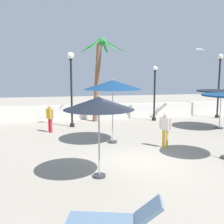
# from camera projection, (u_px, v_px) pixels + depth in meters

# --- Properties ---
(ground_plane) EXTENTS (56.00, 56.00, 0.00)m
(ground_plane) POSITION_uv_depth(u_px,v_px,m) (132.00, 164.00, 9.63)
(ground_plane) COLOR #9E9384
(boundary_wall) EXTENTS (25.20, 0.30, 1.00)m
(boundary_wall) POSITION_uv_depth(u_px,v_px,m) (93.00, 112.00, 18.96)
(boundary_wall) COLOR silver
(boundary_wall) RESTS_ON ground_plane
(patio_umbrella_0) EXTENTS (2.77, 2.77, 2.34)m
(patio_umbrella_0) POSITION_uv_depth(u_px,v_px,m) (221.00, 93.00, 15.38)
(patio_umbrella_0) COLOR #333338
(patio_umbrella_0) RESTS_ON ground_plane
(patio_umbrella_1) EXTENTS (2.67, 2.67, 2.97)m
(patio_umbrella_1) POSITION_uv_depth(u_px,v_px,m) (113.00, 85.00, 12.15)
(patio_umbrella_1) COLOR #333338
(patio_umbrella_1) RESTS_ON ground_plane
(patio_umbrella_3) EXTENTS (2.18, 2.18, 2.59)m
(patio_umbrella_3) POSITION_uv_depth(u_px,v_px,m) (99.00, 104.00, 8.08)
(patio_umbrella_3) COLOR #333338
(patio_umbrella_3) RESTS_ON ground_plane
(palm_tree_0) EXTENTS (2.88, 2.84, 5.53)m
(palm_tree_0) POSITION_uv_depth(u_px,v_px,m) (99.00, 71.00, 17.63)
(palm_tree_0) COLOR brown
(palm_tree_0) RESTS_ON ground_plane
(lamp_post_0) EXTENTS (0.41, 0.41, 4.45)m
(lamp_post_0) POSITION_uv_depth(u_px,v_px,m) (71.00, 79.00, 15.78)
(lamp_post_0) COLOR black
(lamp_post_0) RESTS_ON ground_plane
(lamp_post_1) EXTENTS (0.32, 0.32, 3.70)m
(lamp_post_1) POSITION_uv_depth(u_px,v_px,m) (155.00, 90.00, 18.03)
(lamp_post_1) COLOR black
(lamp_post_1) RESTS_ON ground_plane
(lamp_post_2) EXTENTS (0.39, 0.39, 4.57)m
(lamp_post_2) POSITION_uv_depth(u_px,v_px,m) (219.00, 78.00, 19.02)
(lamp_post_2) COLOR black
(lamp_post_2) RESTS_ON ground_plane
(lounge_chair_0) EXTENTS (1.96, 1.07, 0.84)m
(lounge_chair_0) POSITION_uv_depth(u_px,v_px,m) (114.00, 220.00, 5.27)
(lounge_chair_0) COLOR #B7B7BC
(lounge_chair_0) RESTS_ON ground_plane
(guest_0) EXTENTS (0.42, 0.43, 1.56)m
(guest_0) POSITION_uv_depth(u_px,v_px,m) (165.00, 127.00, 11.62)
(guest_0) COLOR gold
(guest_0) RESTS_ON ground_plane
(guest_1) EXTENTS (0.42, 0.44, 1.52)m
(guest_1) POSITION_uv_depth(u_px,v_px,m) (50.00, 116.00, 14.57)
(guest_1) COLOR #D8333F
(guest_1) RESTS_ON ground_plane
(seagull_0) EXTENTS (1.02, 0.80, 0.16)m
(seagull_0) POSITION_uv_depth(u_px,v_px,m) (200.00, 49.00, 17.53)
(seagull_0) COLOR white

